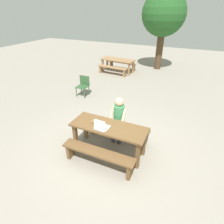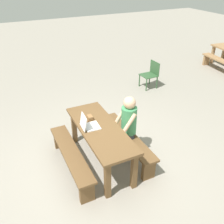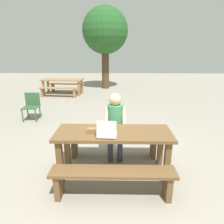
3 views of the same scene
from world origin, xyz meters
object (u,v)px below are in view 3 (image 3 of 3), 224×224
(plastic_chair, at_px, (32,106))
(small_pouch, at_px, (92,131))
(tree_left, at_px, (105,31))
(person_seated, at_px, (115,122))
(picnic_table_front, at_px, (113,139))
(picnic_table_mid, at_px, (63,82))
(laptop, at_px, (107,132))

(plastic_chair, bearing_deg, small_pouch, -54.48)
(small_pouch, bearing_deg, tree_left, 91.20)
(plastic_chair, bearing_deg, person_seated, -43.15)
(person_seated, bearing_deg, tree_left, 94.20)
(picnic_table_front, xyz_separation_m, small_pouch, (-0.34, -0.06, 0.17))
(plastic_chair, height_order, tree_left, tree_left)
(picnic_table_front, xyz_separation_m, picnic_table_mid, (-2.43, 6.24, -0.04))
(person_seated, relative_size, plastic_chair, 1.60)
(picnic_table_front, distance_m, person_seated, 0.54)
(plastic_chair, bearing_deg, laptop, -52.61)
(laptop, height_order, picnic_table_mid, laptop)
(laptop, distance_m, picnic_table_mid, 6.84)
(person_seated, height_order, tree_left, tree_left)
(small_pouch, distance_m, picnic_table_mid, 6.64)
(tree_left, bearing_deg, picnic_table_mid, -140.43)
(picnic_table_front, relative_size, plastic_chair, 2.34)
(plastic_chair, distance_m, tree_left, 6.00)
(person_seated, height_order, picnic_table_mid, person_seated)
(laptop, height_order, person_seated, person_seated)
(picnic_table_front, bearing_deg, person_seated, 87.09)
(small_pouch, height_order, person_seated, person_seated)
(picnic_table_front, relative_size, small_pouch, 13.80)
(small_pouch, bearing_deg, laptop, -26.23)
(laptop, height_order, small_pouch, laptop)
(picnic_table_mid, height_order, tree_left, tree_left)
(small_pouch, relative_size, person_seated, 0.11)
(picnic_table_front, distance_m, small_pouch, 0.39)
(picnic_table_mid, relative_size, tree_left, 0.47)
(picnic_table_front, relative_size, tree_left, 0.45)
(picnic_table_front, bearing_deg, small_pouch, -170.73)
(person_seated, bearing_deg, picnic_table_mid, 113.29)
(small_pouch, xyz_separation_m, plastic_chair, (-2.13, 2.78, -0.38))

